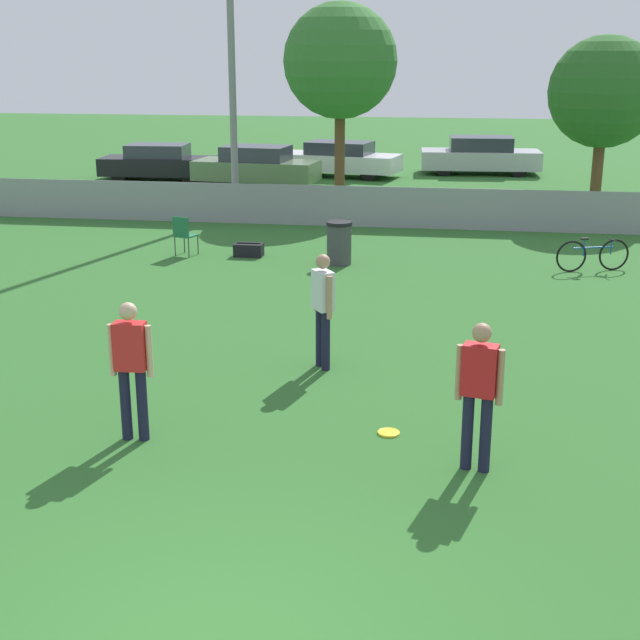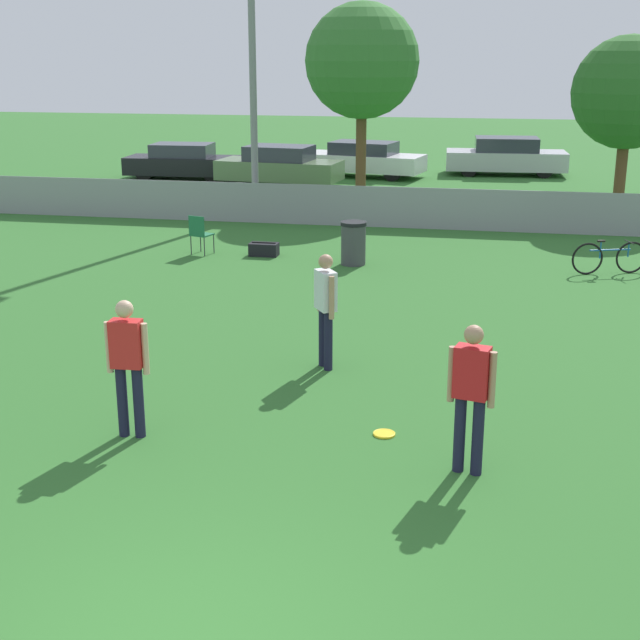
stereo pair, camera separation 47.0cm
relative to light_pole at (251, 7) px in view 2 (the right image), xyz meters
The scene contains 16 objects.
fence_backline 6.98m from the light_pole, 15.60° to the right, with size 27.34×0.07×1.21m.
light_pole is the anchor object (origin of this frame).
tree_near_pole 3.99m from the light_pole, 43.58° to the left, with size 3.44×3.44×6.01m.
tree_far_right 10.72m from the light_pole, 10.12° to the left, with size 3.14×3.14×5.03m.
player_receiver_white 14.09m from the light_pole, 70.44° to the right, with size 0.39×0.46×1.74m.
player_thrower_red 16.32m from the light_pole, 80.55° to the right, with size 0.54×0.24×1.74m.
player_defender_red 17.62m from the light_pole, 66.91° to the right, with size 0.52×0.30×1.74m.
frisbee_disc 16.81m from the light_pole, 69.20° to the right, with size 0.28×0.28×0.03m.
folding_chair_sideline 7.51m from the light_pole, 88.65° to the right, with size 0.54×0.54×0.93m.
bicycle_sideline 12.07m from the light_pole, 31.01° to the right, with size 1.60×0.63×0.74m.
trash_bin 8.64m from the light_pole, 56.57° to the right, with size 0.57×0.57×0.96m.
gear_bag_sideline 7.83m from the light_pole, 72.97° to the right, with size 0.66×0.36×0.32m.
parked_car_dark 9.64m from the light_pole, 124.17° to the left, with size 4.23×1.90×1.30m.
parked_car_olive 7.77m from the light_pole, 96.83° to the left, with size 4.48×2.22×1.39m.
parked_car_white 10.22m from the light_pole, 77.74° to the left, with size 4.75×2.60×1.31m.
parked_car_silver 13.50m from the light_pole, 55.15° to the left, with size 4.61×2.09×1.42m.
Camera 2 is at (2.26, -5.63, 4.56)m, focal length 50.00 mm.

